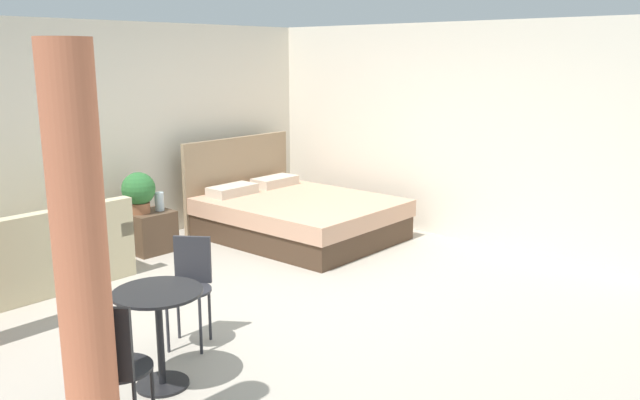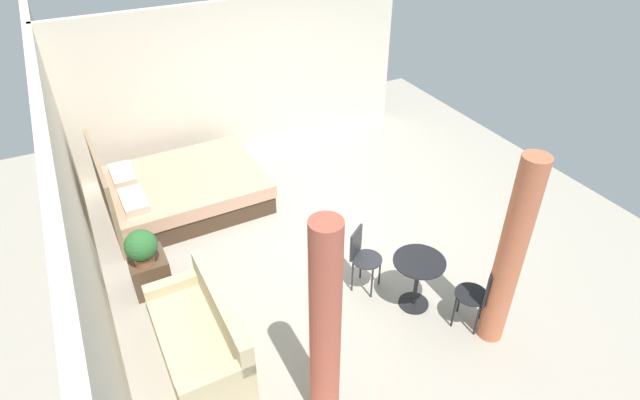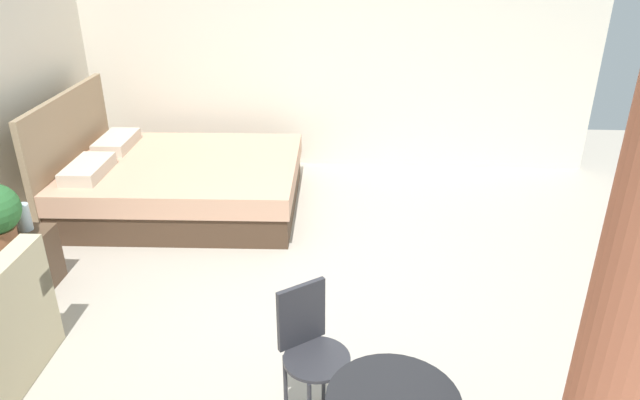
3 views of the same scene
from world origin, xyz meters
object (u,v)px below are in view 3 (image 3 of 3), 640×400
Objects in this scene: bed at (178,181)px; vase at (24,217)px; cafe_chair_near_couch at (310,343)px; nightstand at (20,264)px.

bed reaches higher than vase.
cafe_chair_near_couch is (-2.75, -1.54, 0.24)m from bed.
bed is at bearing -26.82° from nightstand.
bed reaches higher than cafe_chair_near_couch.
nightstand is at bearing 153.18° from bed.
nightstand is at bearing 63.42° from cafe_chair_near_couch.
vase is (-1.46, 0.76, 0.30)m from bed.
cafe_chair_near_couch is (-1.17, -2.34, 0.28)m from nightstand.
cafe_chair_near_couch reaches higher than vase.
bed is 4.77× the size of nightstand.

